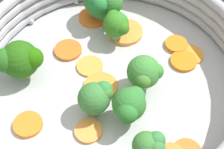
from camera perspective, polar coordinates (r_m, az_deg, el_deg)
The scene contains 22 objects.
ground_plane at distance 0.48m, azimuth 0.00°, elevation -2.41°, with size 4.00×4.00×0.00m, color #21242B.
skillet at distance 0.47m, azimuth 0.00°, elevation -1.79°, with size 0.32×0.32×0.02m, color #B2B5B7.
skillet_rim_wall at distance 0.44m, azimuth 0.00°, elevation 1.08°, with size 0.33×0.33×0.06m.
skillet_rivet_left at distance 0.56m, azimuth -5.49°, elevation 11.04°, with size 0.01×0.01×0.01m, color #ADB2B7.
skillet_rivet_right at distance 0.54m, azimuth -12.27°, elevation 7.97°, with size 0.01×0.01×0.01m, color #ADB7B6.
carrot_slice_0 at distance 0.51m, azimuth 2.05°, elevation 6.49°, with size 0.05×0.05×0.01m, color #F9913A.
carrot_slice_1 at distance 0.53m, azimuth -2.90°, elevation 8.73°, with size 0.04×0.04×0.00m, color orange.
carrot_slice_2 at distance 0.46m, azimuth -1.73°, elevation -1.82°, with size 0.04×0.04×0.00m, color orange.
carrot_slice_4 at distance 0.42m, azimuth -3.63°, elevation -8.58°, with size 0.03×0.03×0.00m, color #F6913F.
carrot_slice_5 at distance 0.47m, azimuth -3.39°, elevation 1.28°, with size 0.03×0.03×0.00m, color #F9963B.
carrot_slice_6 at distance 0.50m, azimuth 9.74°, elevation 4.55°, with size 0.03×0.03×0.01m, color orange.
carrot_slice_7 at distance 0.49m, azimuth -6.71°, elevation 3.72°, with size 0.04×0.04×0.00m, color orange.
carrot_slice_8 at distance 0.50m, azimuth 11.83°, elevation 2.96°, with size 0.03×0.03×0.00m, color orange.
carrot_slice_9 at distance 0.44m, azimuth -12.69°, elevation -7.43°, with size 0.03×0.03×0.01m, color orange.
carrot_slice_10 at distance 0.49m, azimuth 10.85°, elevation 2.03°, with size 0.03×0.03×0.00m, color orange.
broccoli_floret_0 at distance 0.45m, azimuth -14.10°, elevation 2.20°, with size 0.05×0.06×0.05m.
broccoli_floret_1 at distance 0.41m, azimuth 2.78°, elevation -4.60°, with size 0.04×0.05×0.05m.
broccoli_floret_2 at distance 0.41m, azimuth -2.43°, elevation -3.49°, with size 0.04×0.04×0.05m.
broccoli_floret_3 at distance 0.49m, azimuth 0.63°, elevation 7.68°, with size 0.04×0.03×0.05m.
broccoli_floret_4 at distance 0.51m, azimuth -1.34°, elevation 11.04°, with size 0.05×0.05×0.06m.
broccoli_floret_5 at distance 0.43m, azimuth 4.98°, elevation 0.22°, with size 0.04×0.04×0.05m.
broccoli_floret_6 at distance 0.39m, azimuth 5.69°, elevation -10.76°, with size 0.03×0.03×0.04m.
Camera 1 is at (0.24, -0.13, 0.39)m, focal length 60.00 mm.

